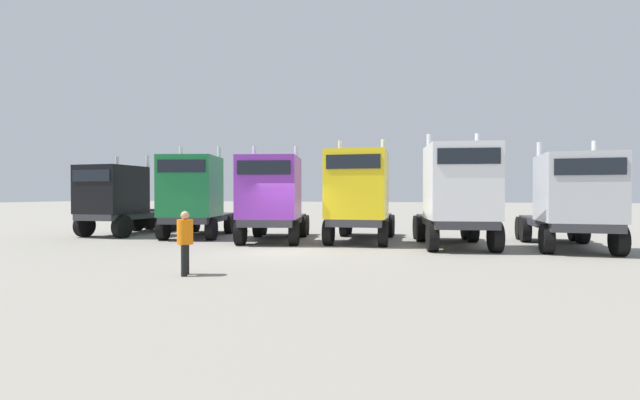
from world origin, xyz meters
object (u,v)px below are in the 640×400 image
object	(u,v)px
semi_truck_black	(121,199)
semi_truck_purple	(272,198)
visitor_in_hivis	(185,238)
semi_truck_white	(458,194)
semi_truck_silver	(572,200)
semi_truck_yellow	(359,196)
semi_truck_green	(194,196)

from	to	relation	value
semi_truck_black	semi_truck_purple	xyz separation A→B (m)	(8.57, -0.98, 0.08)
visitor_in_hivis	semi_truck_black	bearing A→B (deg)	-66.72
semi_truck_white	semi_truck_silver	xyz separation A→B (m)	(4.03, 0.48, -0.22)
semi_truck_silver	visitor_in_hivis	xyz separation A→B (m)	(-10.89, -8.19, -0.90)
semi_truck_white	semi_truck_silver	size ratio (longest dim) A/B	0.97
semi_truck_silver	semi_truck_yellow	bearing A→B (deg)	-93.02
semi_truck_green	semi_truck_purple	size ratio (longest dim) A/B	0.98
semi_truck_yellow	semi_truck_silver	distance (m)	8.00
semi_truck_green	visitor_in_hivis	world-z (taller)	semi_truck_green
semi_truck_green	semi_truck_white	distance (m)	11.88
semi_truck_green	semi_truck_yellow	size ratio (longest dim) A/B	0.95
semi_truck_black	semi_truck_yellow	size ratio (longest dim) A/B	0.97
semi_truck_black	semi_truck_white	size ratio (longest dim) A/B	1.01
semi_truck_white	semi_truck_silver	bearing A→B (deg)	86.86
semi_truck_green	visitor_in_hivis	distance (m)	9.90
semi_truck_green	semi_truck_purple	world-z (taller)	semi_truck_green
visitor_in_hivis	semi_truck_white	bearing A→B (deg)	-155.36
semi_truck_green	semi_truck_yellow	world-z (taller)	semi_truck_yellow
semi_truck_white	semi_truck_green	bearing A→B (deg)	-103.62
semi_truck_green	semi_truck_silver	world-z (taller)	semi_truck_green
semi_truck_yellow	semi_truck_black	bearing A→B (deg)	-94.13
semi_truck_black	semi_truck_yellow	distance (m)	12.23
semi_truck_green	semi_truck_purple	xyz separation A→B (m)	(4.23, -0.74, -0.08)
semi_truck_purple	semi_truck_white	bearing A→B (deg)	77.69
semi_truck_purple	semi_truck_yellow	size ratio (longest dim) A/B	0.97
semi_truck_yellow	semi_truck_silver	xyz separation A→B (m)	(7.99, -0.32, -0.14)
semi_truck_silver	semi_truck_green	bearing A→B (deg)	-91.78
semi_truck_white	semi_truck_silver	distance (m)	4.06
semi_truck_silver	visitor_in_hivis	distance (m)	13.66
semi_truck_black	semi_truck_silver	size ratio (longest dim) A/B	0.98
semi_truck_black	visitor_in_hivis	bearing A→B (deg)	47.47
semi_truck_green	semi_truck_silver	size ratio (longest dim) A/B	0.97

